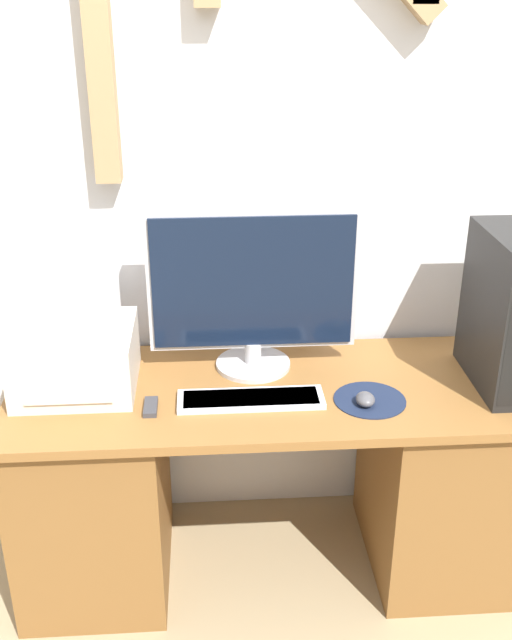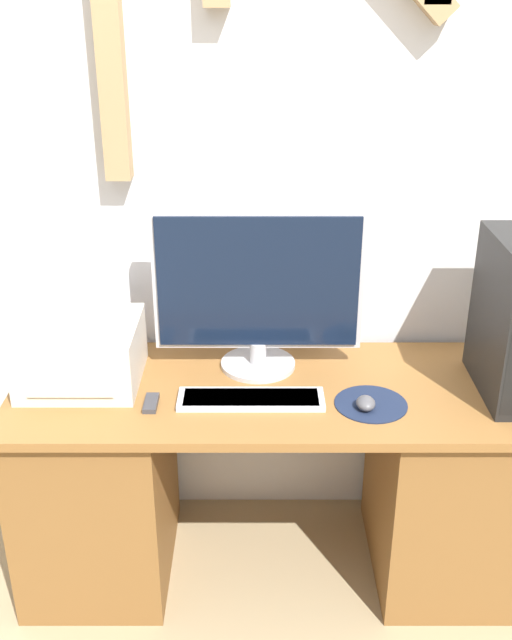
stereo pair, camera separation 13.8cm
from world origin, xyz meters
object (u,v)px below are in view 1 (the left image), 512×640
Objects in this scene: keyboard at (251,399)px; mouse at (365,399)px; monitor at (253,289)px; computer_tower at (508,311)px; printer at (76,359)px; remote_control at (151,407)px.

mouse is (0.35, -0.05, 0.01)m from keyboard.
mouse is (0.33, -0.29, -0.26)m from monitor.
computer_tower is at bearing 5.13° from keyboard.
computer_tower is 1.37m from printer.
monitor reaches higher than printer.
monitor is 0.36m from keyboard.
remote_control is at bearing -33.62° from printer.
computer_tower is at bearing -2.80° from printer.
monitor is 0.50m from remote_control.
mouse is 0.15× the size of computer_tower.
keyboard is at bearing 3.88° from remote_control.
mouse reaches higher than keyboard.
computer_tower is 1.35× the size of printer.
keyboard is 4.39× the size of remote_control.
mouse is at bearing -40.99° from monitor.
monitor is 9.29× the size of mouse.
remote_control is at bearing -141.99° from monitor.
computer_tower reaches higher than keyboard.
keyboard is 0.35m from mouse.
keyboard is 1.22× the size of printer.
monitor is at bearing 38.01° from remote_control.
monitor is 1.83× the size of printer.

